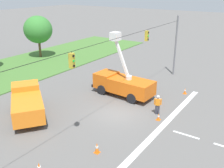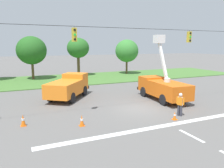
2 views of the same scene
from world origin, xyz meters
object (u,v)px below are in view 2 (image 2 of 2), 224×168
(tree_east, at_px, (78,48))
(utility_truck_bucket_lift, at_px, (163,86))
(utility_truck_support_near, at_px, (69,86))
(traffic_cone_mid_right, at_px, (82,120))
(traffic_cone_near_bucket, at_px, (23,120))
(tree_far_east, at_px, (127,51))
(road_worker, at_px, (180,103))
(tree_centre, at_px, (32,50))
(traffic_cone_foreground_left, at_px, (175,116))

(tree_east, bearing_deg, utility_truck_bucket_lift, -80.91)
(utility_truck_support_near, bearing_deg, traffic_cone_mid_right, -96.87)
(traffic_cone_mid_right, relative_size, traffic_cone_near_bucket, 0.96)
(tree_far_east, bearing_deg, utility_truck_support_near, -134.69)
(utility_truck_bucket_lift, relative_size, traffic_cone_mid_right, 8.41)
(tree_east, bearing_deg, traffic_cone_mid_right, -104.81)
(tree_east, height_order, tree_far_east, tree_east)
(road_worker, relative_size, traffic_cone_mid_right, 2.30)
(tree_centre, height_order, utility_truck_support_near, tree_centre)
(utility_truck_bucket_lift, bearing_deg, traffic_cone_foreground_left, -118.02)
(tree_centre, bearing_deg, tree_east, 7.39)
(utility_truck_support_near, bearing_deg, road_worker, -54.50)
(tree_centre, xyz_separation_m, road_worker, (8.79, -23.16, -3.50))
(utility_truck_support_near, bearing_deg, tree_centre, 99.50)
(utility_truck_bucket_lift, distance_m, utility_truck_support_near, 9.34)
(utility_truck_support_near, relative_size, traffic_cone_near_bucket, 7.63)
(tree_east, bearing_deg, tree_centre, -172.61)
(utility_truck_bucket_lift, height_order, traffic_cone_foreground_left, utility_truck_bucket_lift)
(tree_centre, distance_m, tree_far_east, 16.33)
(tree_centre, height_order, road_worker, tree_centre)
(tree_centre, distance_m, utility_truck_bucket_lift, 21.57)
(traffic_cone_mid_right, bearing_deg, traffic_cone_near_bucket, 156.32)
(traffic_cone_near_bucket, bearing_deg, utility_truck_bucket_lift, 9.56)
(utility_truck_support_near, distance_m, traffic_cone_foreground_left, 11.06)
(utility_truck_bucket_lift, height_order, utility_truck_support_near, utility_truck_bucket_lift)
(tree_centre, xyz_separation_m, traffic_cone_near_bucket, (-2.17, -20.65, -4.10))
(tree_centre, bearing_deg, traffic_cone_mid_right, -86.40)
(utility_truck_bucket_lift, bearing_deg, traffic_cone_mid_right, -158.08)
(tree_far_east, relative_size, utility_truck_support_near, 1.03)
(traffic_cone_foreground_left, bearing_deg, traffic_cone_near_bucket, 163.06)
(road_worker, bearing_deg, traffic_cone_mid_right, 172.66)
(tree_east, relative_size, traffic_cone_foreground_left, 10.60)
(road_worker, bearing_deg, traffic_cone_foreground_left, -149.63)
(traffic_cone_foreground_left, bearing_deg, traffic_cone_mid_right, 167.00)
(utility_truck_bucket_lift, relative_size, utility_truck_support_near, 1.06)
(utility_truck_bucket_lift, bearing_deg, tree_east, 99.09)
(tree_centre, distance_m, utility_truck_support_near, 14.73)
(traffic_cone_foreground_left, bearing_deg, utility_truck_support_near, 119.95)
(traffic_cone_foreground_left, bearing_deg, tree_east, 90.79)
(tree_far_east, xyz_separation_m, utility_truck_support_near, (-13.96, -14.11, -3.05))
(tree_centre, xyz_separation_m, traffic_cone_foreground_left, (7.87, -23.70, -4.21))
(utility_truck_support_near, relative_size, traffic_cone_foreground_left, 9.91)
(road_worker, relative_size, traffic_cone_foreground_left, 2.87)
(traffic_cone_foreground_left, xyz_separation_m, traffic_cone_mid_right, (-6.47, 1.49, 0.09))
(utility_truck_bucket_lift, relative_size, traffic_cone_near_bucket, 8.07)
(tree_far_east, bearing_deg, traffic_cone_near_bucket, -131.92)
(road_worker, xyz_separation_m, traffic_cone_foreground_left, (-0.92, -0.54, -0.71))
(tree_far_east, relative_size, traffic_cone_foreground_left, 10.23)
(utility_truck_bucket_lift, height_order, traffic_cone_near_bucket, utility_truck_bucket_lift)
(utility_truck_support_near, xyz_separation_m, traffic_cone_near_bucket, (-4.54, -6.49, -0.82))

